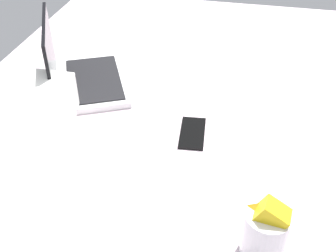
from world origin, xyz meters
TOP-DOWN VIEW (x-y plane):
  - bed_mattress at (0.00, 0.00)cm, footprint 180.00×140.00cm
  - laptop at (3.17, 35.26)cm, footprint 39.67×34.91cm
  - snack_cup at (-49.58, -25.41)cm, footprint 9.00×9.08cm
  - cell_phone at (-14.24, -5.12)cm, footprint 14.56×8.04cm

SIDE VIEW (x-z plane):
  - bed_mattress at x=0.00cm, z-range 0.00..18.00cm
  - cell_phone at x=-14.24cm, z-range 18.00..18.80cm
  - laptop at x=3.17cm, z-range 10.91..33.91cm
  - snack_cup at x=-49.58cm, z-range 16.67..31.73cm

